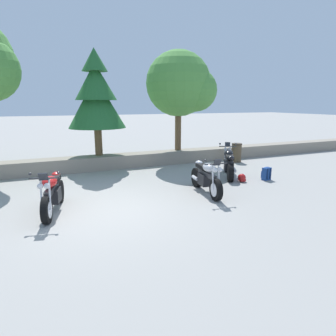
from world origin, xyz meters
TOP-DOWN VIEW (x-y plane):
  - ground_plane at (0.00, 0.00)m, footprint 120.00×120.00m
  - stone_wall at (0.00, 4.80)m, footprint 36.00×0.80m
  - motorcycle_red_near_left at (-1.19, 0.36)m, footprint 0.80×2.04m
  - motorcycle_silver_centre at (3.11, 0.21)m, footprint 0.67×2.06m
  - motorcycle_black_far_right at (4.94, 1.70)m, footprint 1.19×1.87m
  - rider_backpack at (5.87, 0.73)m, footprint 0.33×0.30m
  - rider_helmet at (4.92, 0.87)m, footprint 0.28×0.28m
  - pine_tree_mid_right at (0.81, 5.00)m, footprint 2.28×2.28m
  - leafy_tree_far_right at (4.53, 4.86)m, footprint 2.99×2.85m
  - trash_bin at (6.84, 3.81)m, footprint 0.46×0.46m

SIDE VIEW (x-z plane):
  - ground_plane at x=0.00m, z-range 0.00..0.00m
  - rider_helmet at x=4.92m, z-range 0.00..0.28m
  - rider_backpack at x=5.87m, z-range 0.01..0.48m
  - stone_wall at x=0.00m, z-range 0.00..0.55m
  - trash_bin at x=6.84m, z-range 0.00..0.86m
  - motorcycle_red_near_left at x=-1.19m, z-range -0.10..1.07m
  - motorcycle_silver_centre at x=3.11m, z-range -0.10..1.07m
  - motorcycle_black_far_right at x=4.94m, z-range -0.10..1.07m
  - pine_tree_mid_right at x=0.81m, z-range 0.86..5.07m
  - leafy_tree_far_right at x=4.53m, z-range 1.24..5.61m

